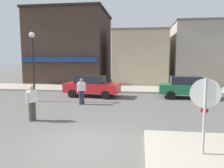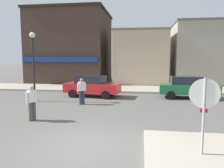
% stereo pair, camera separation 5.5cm
% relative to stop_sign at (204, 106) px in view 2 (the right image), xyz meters
% --- Properties ---
extents(ground_plane, '(160.00, 160.00, 0.00)m').
position_rel_stop_sign_xyz_m(ground_plane, '(-3.44, 0.44, -1.52)').
color(ground_plane, '#5B5954').
extents(kerb_far, '(80.00, 4.00, 0.15)m').
position_rel_stop_sign_xyz_m(kerb_far, '(-3.44, 13.35, -1.44)').
color(kerb_far, '#A89E8C').
rests_on(kerb_far, ground).
extents(stop_sign, '(0.82, 0.10, 2.30)m').
position_rel_stop_sign_xyz_m(stop_sign, '(0.00, 0.00, 0.00)').
color(stop_sign, '#9E9EA3').
rests_on(stop_sign, ground).
extents(lamp_post, '(0.36, 0.36, 4.54)m').
position_rel_stop_sign_xyz_m(lamp_post, '(-8.71, 7.23, 1.44)').
color(lamp_post, black).
rests_on(lamp_post, ground).
extents(parked_car_nearest, '(4.17, 2.22, 1.56)m').
position_rel_stop_sign_xyz_m(parked_car_nearest, '(-5.35, 9.49, -0.71)').
color(parked_car_nearest, red).
rests_on(parked_car_nearest, ground).
extents(parked_car_second, '(4.06, 2.00, 1.56)m').
position_rel_stop_sign_xyz_m(parked_car_second, '(1.51, 9.77, -0.71)').
color(parked_car_second, '#1E6B3D').
rests_on(parked_car_second, ground).
extents(pedestrian_crossing_near, '(0.51, 0.38, 1.61)m').
position_rel_stop_sign_xyz_m(pedestrian_crossing_near, '(-5.35, 6.68, -0.65)').
color(pedestrian_crossing_near, '#2D334C').
rests_on(pedestrian_crossing_near, ground).
extents(pedestrian_crossing_far, '(0.37, 0.52, 1.61)m').
position_rel_stop_sign_xyz_m(pedestrian_crossing_far, '(-6.62, 2.95, -0.65)').
color(pedestrian_crossing_far, '#4C473D').
rests_on(pedestrian_crossing_far, ground).
extents(building_corner_shop, '(8.56, 8.61, 8.22)m').
position_rel_stop_sign_xyz_m(building_corner_shop, '(-10.04, 19.40, 2.60)').
color(building_corner_shop, '#3D2D26').
rests_on(building_corner_shop, ground).
extents(building_storefront_left_near, '(5.69, 5.51, 5.75)m').
position_rel_stop_sign_xyz_m(building_storefront_left_near, '(-1.88, 18.12, 1.36)').
color(building_storefront_left_near, tan).
rests_on(building_storefront_left_near, ground).
extents(building_storefront_left_mid, '(8.04, 6.12, 6.56)m').
position_rel_stop_sign_xyz_m(building_storefront_left_mid, '(5.50, 18.59, 1.77)').
color(building_storefront_left_mid, '#9E9384').
rests_on(building_storefront_left_mid, ground).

